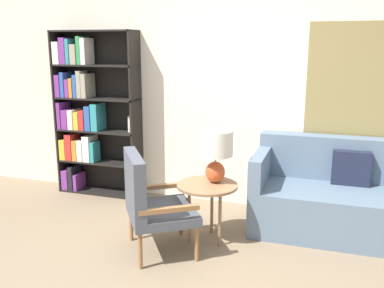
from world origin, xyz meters
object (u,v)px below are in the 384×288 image
couch (349,199)px  side_table (207,190)px  bookshelf (87,113)px  table_lamp (215,149)px  armchair (149,198)px

couch → side_table: bearing=-154.4°
couch → side_table: 1.40m
couch → bookshelf: bearing=175.1°
couch → table_lamp: size_ratio=3.69×
side_table → couch: bearing=25.6°
armchair → bookshelf: bearing=137.2°
armchair → couch: size_ratio=0.49×
couch → side_table: couch is taller
couch → table_lamp: 1.42m
armchair → side_table: size_ratio=1.60×
bookshelf → table_lamp: 1.99m
bookshelf → armchair: bookshelf is taller
bookshelf → couch: size_ratio=1.08×
bookshelf → couch: 3.11m
bookshelf → side_table: bookshelf is taller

